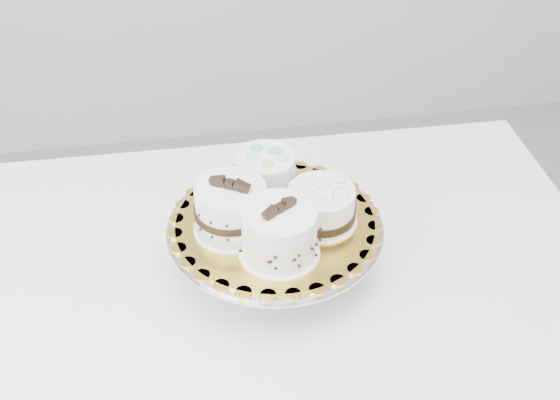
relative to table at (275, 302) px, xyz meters
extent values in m
cube|color=white|center=(0.00, 0.00, 0.07)|extent=(1.15, 0.78, 0.04)
cube|color=white|center=(-0.51, 0.34, -0.31)|extent=(0.05, 0.05, 0.71)
cube|color=white|center=(0.52, 0.32, -0.31)|extent=(0.05, 0.05, 0.71)
cylinder|color=gray|center=(0.00, 0.00, 0.09)|extent=(0.16, 0.16, 0.01)
cylinder|color=gray|center=(0.00, 0.00, 0.13)|extent=(0.10, 0.10, 0.08)
cylinder|color=silver|center=(0.00, 0.00, 0.18)|extent=(0.34, 0.34, 0.01)
cylinder|color=silver|center=(0.00, 0.00, 0.17)|extent=(0.35, 0.35, 0.00)
cylinder|color=gold|center=(0.00, 0.00, 0.18)|extent=(0.36, 0.36, 0.00)
cylinder|color=white|center=(0.00, -0.07, 0.19)|extent=(0.12, 0.12, 0.00)
cylinder|color=white|center=(0.00, -0.07, 0.23)|extent=(0.15, 0.15, 0.08)
cylinder|color=white|center=(-0.07, 0.00, 0.19)|extent=(0.12, 0.12, 0.00)
cylinder|color=white|center=(-0.07, 0.00, 0.23)|extent=(0.15, 0.15, 0.08)
cylinder|color=#A4CFCF|center=(-0.07, 0.00, 0.20)|extent=(0.11, 0.11, 0.02)
cylinder|color=black|center=(-0.07, 0.00, 0.22)|extent=(0.12, 0.12, 0.01)
cylinder|color=white|center=(0.00, 0.08, 0.19)|extent=(0.11, 0.11, 0.00)
cylinder|color=white|center=(0.00, 0.08, 0.22)|extent=(0.11, 0.11, 0.07)
cylinder|color=white|center=(0.07, 0.00, 0.19)|extent=(0.12, 0.12, 0.00)
cylinder|color=white|center=(0.07, 0.00, 0.22)|extent=(0.13, 0.13, 0.06)
cylinder|color=black|center=(0.07, 0.00, 0.20)|extent=(0.11, 0.11, 0.01)
camera|label=1|loc=(-0.13, -0.84, 0.91)|focal=45.00mm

